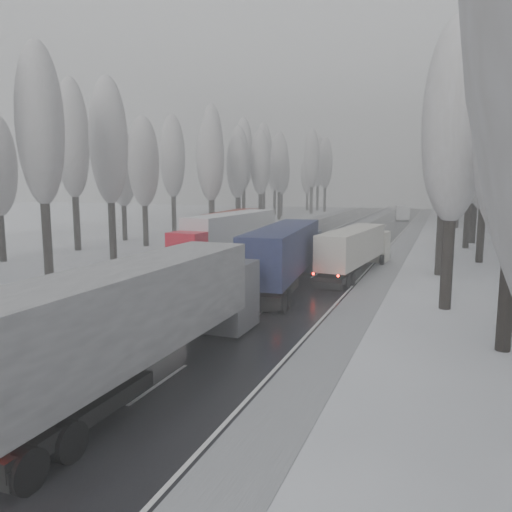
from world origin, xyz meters
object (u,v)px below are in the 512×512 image
Objects in this scene: truck_red_white at (228,234)px; box_truck_distant at (402,212)px; truck_blue_box at (287,252)px; truck_red_red at (229,228)px; truck_cream_box at (356,247)px; truck_grey_tarp at (148,311)px.

box_truck_distant is at bearing 82.95° from truck_red_white.
truck_blue_box is 1.06× the size of truck_red_red.
truck_cream_box is at bearing -5.54° from truck_red_white.
box_truck_distant is (2.04, 86.51, -1.18)m from truck_grey_tarp.
truck_red_white is (-12.23, 1.85, 0.43)m from truck_cream_box.
truck_blue_box is (-0.11, 17.66, -0.07)m from truck_grey_tarp.
truck_blue_box reaches higher than box_truck_distant.
truck_cream_box is 0.90× the size of truck_red_red.
truck_grey_tarp reaches higher than box_truck_distant.
truck_cream_box is 18.12m from truck_red_red.
truck_red_red is at bearing 119.43° from truck_blue_box.
truck_cream_box is (3.56, 24.69, -0.46)m from truck_grey_tarp.
truck_blue_box reaches higher than truck_red_red.
truck_cream_box is 12.38m from truck_red_white.
truck_grey_tarp is at bearing -68.84° from truck_red_white.
truck_blue_box is at bearing -60.13° from truck_red_red.
truck_grey_tarp is 24.95m from truck_cream_box.
truck_blue_box is 12.33m from truck_red_white.
truck_grey_tarp reaches higher than truck_red_red.
truck_grey_tarp reaches higher than truck_blue_box.
truck_cream_box is (3.67, 7.03, -0.39)m from truck_blue_box.
truck_cream_box is 0.84× the size of truck_red_white.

